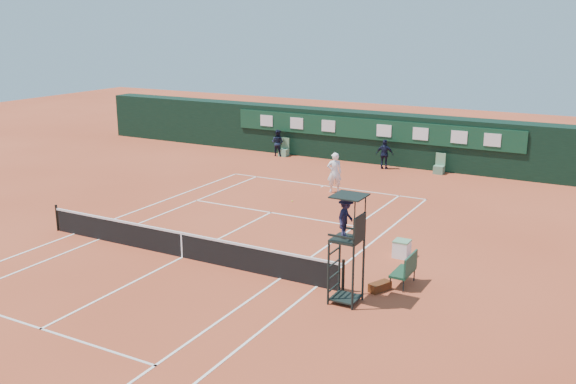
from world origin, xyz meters
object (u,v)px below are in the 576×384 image
object	(u,v)px
player_bench	(406,269)
player	(334,173)
umpire_chair	(347,226)
cooler	(402,249)
tennis_net	(182,244)

from	to	relation	value
player_bench	player	size ratio (longest dim) A/B	0.59
umpire_chair	cooler	bearing A→B (deg)	86.99
player	player_bench	bearing A→B (deg)	92.16
umpire_chair	player	world-z (taller)	umpire_chair
player_bench	cooler	world-z (taller)	player_bench
tennis_net	umpire_chair	xyz separation A→B (m)	(6.76, -0.65, 1.95)
umpire_chair	player	bearing A→B (deg)	116.30
player	cooler	bearing A→B (deg)	96.15
player	tennis_net	bearing A→B (deg)	50.72
cooler	player	size ratio (longest dim) A/B	0.32
player_bench	player	distance (m)	11.82
umpire_chair	player	distance (m)	13.07
umpire_chair	cooler	distance (m)	5.03
player_bench	player	world-z (taller)	player
tennis_net	player	size ratio (longest dim) A/B	6.35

